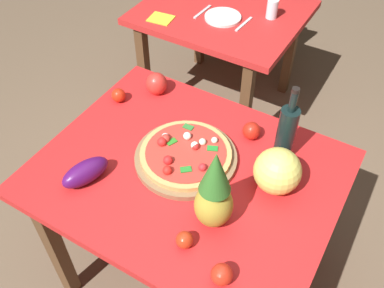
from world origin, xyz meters
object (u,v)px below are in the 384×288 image
(dining_chair, at_px, (257,3))
(tomato_by_bottle, at_px, (185,240))
(melon, at_px, (277,171))
(tomato_near_board, at_px, (222,274))
(pineapple_left, at_px, (214,193))
(drinking_glass_water, at_px, (272,9))
(bell_pepper, at_px, (157,84))
(pizza, at_px, (185,153))
(fork_utensil, at_px, (203,12))
(tomato_at_corner, at_px, (251,131))
(tomato_beside_pepper, at_px, (118,95))
(wine_bottle, at_px, (286,133))
(display_table, at_px, (188,184))
(background_table, at_px, (222,25))
(eggplant, at_px, (85,172))
(pizza_board, at_px, (186,158))
(knife_utensil, at_px, (244,24))
(napkin_folded, at_px, (161,19))
(dinner_plate, at_px, (223,17))

(dining_chair, bearing_deg, tomato_by_bottle, 102.03)
(melon, xyz_separation_m, tomato_near_board, (0.00, -0.45, -0.05))
(pineapple_left, bearing_deg, drinking_glass_water, 105.09)
(pineapple_left, height_order, bell_pepper, pineapple_left)
(pizza, xyz_separation_m, fork_utensil, (-0.53, 1.09, -0.04))
(tomato_at_corner, xyz_separation_m, tomato_beside_pepper, (-0.64, -0.10, -0.01))
(pineapple_left, bearing_deg, wine_bottle, 77.43)
(display_table, relative_size, bell_pepper, 10.75)
(melon, distance_m, drinking_glass_water, 1.29)
(bell_pepper, bearing_deg, background_table, 96.34)
(eggplant, bearing_deg, tomato_at_corner, 49.98)
(dining_chair, bearing_deg, wine_bottle, 111.44)
(tomato_near_board, bearing_deg, pizza_board, 133.51)
(tomato_at_corner, height_order, knife_utensil, tomato_at_corner)
(eggplant, bearing_deg, melon, 27.93)
(pineapple_left, bearing_deg, display_table, 141.84)
(bell_pepper, bearing_deg, melon, -19.18)
(pizza_board, relative_size, knife_utensil, 2.36)
(drinking_glass_water, bearing_deg, tomato_by_bottle, -77.41)
(tomato_near_board, xyz_separation_m, fork_utensil, (-0.91, 1.48, -0.03))
(dining_chair, bearing_deg, pineapple_left, 104.06)
(tomato_beside_pepper, bearing_deg, tomato_by_bottle, -36.96)
(bell_pepper, distance_m, drinking_glass_water, 0.95)
(tomato_by_bottle, bearing_deg, pizza_board, 120.50)
(napkin_folded, bearing_deg, fork_utensil, 47.93)
(tomato_near_board, height_order, knife_utensil, tomato_near_board)
(fork_utensil, distance_m, knife_utensil, 0.28)
(dining_chair, distance_m, pizza_board, 1.90)
(wine_bottle, relative_size, melon, 1.97)
(tomato_at_corner, distance_m, tomato_by_bottle, 0.60)
(background_table, xyz_separation_m, tomato_at_corner, (0.62, -0.92, 0.15))
(dinner_plate, distance_m, napkin_folded, 0.37)
(background_table, xyz_separation_m, dinner_plate, (0.05, -0.09, 0.12))
(pizza, height_order, napkin_folded, pizza)
(dining_chair, bearing_deg, eggplant, 89.80)
(pizza, height_order, tomato_beside_pepper, pizza)
(pineapple_left, distance_m, tomato_by_bottle, 0.19)
(pizza, bearing_deg, knife_utensil, 103.11)
(dining_chair, distance_m, pineapple_left, 2.19)
(tomato_by_bottle, xyz_separation_m, tomato_beside_pepper, (-0.67, 0.51, 0.00))
(pineapple_left, bearing_deg, pizza_board, 139.39)
(napkin_folded, bearing_deg, dinner_plate, 31.69)
(pizza, xyz_separation_m, tomato_at_corner, (0.18, 0.26, -0.00))
(melon, xyz_separation_m, drinking_glass_water, (-0.52, 1.18, -0.04))
(background_table, height_order, melon, melon)
(wine_bottle, distance_m, tomato_beside_pepper, 0.81)
(pineapple_left, bearing_deg, dining_chair, 109.39)
(display_table, distance_m, pizza_board, 0.12)
(tomato_near_board, distance_m, drinking_glass_water, 1.72)
(tomato_near_board, xyz_separation_m, napkin_folded, (-1.09, 1.28, -0.03))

